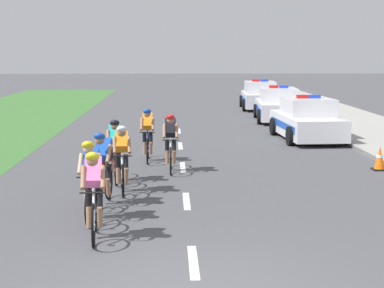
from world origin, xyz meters
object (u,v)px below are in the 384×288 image
(cyclist_second, at_px, (91,178))
(police_car_nearest, at_px, (307,121))
(cyclist_lead, at_px, (94,193))
(cyclist_seventh, at_px, (147,134))
(cyclist_sixth, at_px, (171,142))
(traffic_cone_mid, at_px, (380,158))
(cyclist_fourth, at_px, (122,158))
(cyclist_third, at_px, (103,167))
(police_car_third, at_px, (260,96))
(cyclist_fifth, at_px, (115,149))
(police_car_second, at_px, (278,106))

(cyclist_second, distance_m, police_car_nearest, 12.52)
(cyclist_lead, distance_m, cyclist_seventh, 7.79)
(cyclist_sixth, distance_m, traffic_cone_mid, 5.53)
(cyclist_fourth, xyz_separation_m, cyclist_seventh, (0.43, 4.11, 0.00))
(cyclist_sixth, relative_size, traffic_cone_mid, 2.69)
(cyclist_second, bearing_deg, cyclist_fourth, 80.27)
(cyclist_seventh, bearing_deg, traffic_cone_mid, -14.59)
(cyclist_second, relative_size, cyclist_third, 1.00)
(cyclist_sixth, distance_m, police_car_third, 18.82)
(cyclist_third, bearing_deg, cyclist_sixth, 69.45)
(police_car_third, bearing_deg, cyclist_lead, -104.05)
(cyclist_second, relative_size, cyclist_sixth, 1.00)
(police_car_nearest, height_order, traffic_cone_mid, police_car_nearest)
(cyclist_fourth, bearing_deg, cyclist_fifth, 101.68)
(cyclist_fifth, height_order, traffic_cone_mid, cyclist_fifth)
(cyclist_fourth, xyz_separation_m, cyclist_fifth, (-0.25, 1.23, 0.00))
(cyclist_second, xyz_separation_m, cyclist_fifth, (0.15, 3.60, 0.00))
(cyclist_fifth, distance_m, traffic_cone_mid, 6.97)
(police_car_nearest, xyz_separation_m, police_car_third, (-0.00, 12.23, 0.00))
(cyclist_third, relative_size, cyclist_sixth, 1.00)
(cyclist_sixth, bearing_deg, traffic_cone_mid, 0.30)
(police_car_second, bearing_deg, police_car_nearest, -89.98)
(cyclist_second, height_order, police_car_nearest, police_car_nearest)
(police_car_third, bearing_deg, cyclist_second, -105.28)
(cyclist_fourth, height_order, cyclist_fifth, same)
(cyclist_fourth, xyz_separation_m, traffic_cone_mid, (6.58, 2.51, -0.48))
(cyclist_lead, relative_size, police_car_third, 0.38)
(cyclist_fourth, bearing_deg, cyclist_second, -99.73)
(cyclist_fifth, height_order, police_car_third, police_car_third)
(cyclist_fifth, height_order, cyclist_seventh, same)
(cyclist_second, height_order, police_car_third, police_car_third)
(cyclist_fifth, relative_size, traffic_cone_mid, 2.69)
(cyclist_fourth, relative_size, cyclist_fifth, 1.00)
(cyclist_fifth, xyz_separation_m, cyclist_seventh, (0.68, 2.88, 0.00))
(cyclist_fourth, height_order, police_car_nearest, police_car_nearest)
(cyclist_lead, distance_m, police_car_third, 25.08)
(cyclist_fourth, bearing_deg, cyclist_seventh, 84.04)
(cyclist_fifth, xyz_separation_m, police_car_third, (6.14, 19.44, -0.11))
(cyclist_second, xyz_separation_m, cyclist_sixth, (1.49, 4.85, 0.00))
(cyclist_third, bearing_deg, cyclist_second, -95.33)
(cyclist_lead, distance_m, cyclist_second, 1.30)
(police_car_second, xyz_separation_m, traffic_cone_mid, (0.70, -12.15, -0.37))
(cyclist_third, relative_size, cyclist_fourth, 1.00)
(police_car_third, bearing_deg, cyclist_seventh, -108.24)
(cyclist_fourth, relative_size, police_car_second, 0.38)
(cyclist_fifth, xyz_separation_m, cyclist_sixth, (1.33, 1.25, 0.00))
(police_car_nearest, bearing_deg, cyclist_seventh, -141.54)
(police_car_second, xyz_separation_m, police_car_third, (0.00, 6.01, 0.00))
(cyclist_lead, bearing_deg, police_car_second, 71.61)
(cyclist_second, xyz_separation_m, police_car_second, (6.29, 17.03, -0.11))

